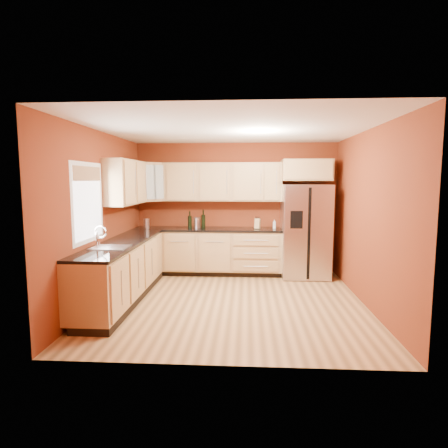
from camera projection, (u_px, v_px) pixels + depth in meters
The scene contains 23 objects.
floor at pixel (232, 302), 5.75m from camera, with size 4.00×4.00×0.00m, color olive.
ceiling at pixel (232, 129), 5.45m from camera, with size 4.00×4.00×0.00m, color white.
wall_back at pixel (236, 208), 7.59m from camera, with size 4.00×0.04×2.60m, color maroon.
wall_front at pixel (223, 238), 3.62m from camera, with size 4.00×0.04×2.60m, color maroon.
wall_left at pixel (101, 217), 5.72m from camera, with size 0.04×4.00×2.60m, color maroon.
wall_right at pixel (368, 219), 5.48m from camera, with size 0.04×4.00×2.60m, color maroon.
base_cabinets_back at pixel (207, 252), 7.42m from camera, with size 2.90×0.60×0.88m, color #AA8552.
base_cabinets_left at pixel (122, 272), 5.81m from camera, with size 0.60×2.80×0.88m, color #AA8552.
countertop_back at pixel (207, 229), 7.36m from camera, with size 2.90×0.62×0.04m, color black.
countertop_left at pixel (122, 243), 5.75m from camera, with size 0.62×2.80×0.04m, color black.
upper_cabinets_back at pixel (223, 182), 7.38m from camera, with size 2.30×0.33×0.75m, color #AA8552.
upper_cabinets_left at pixel (126, 182), 6.37m from camera, with size 0.33×1.35×0.75m, color #AA8552.
corner_upper_cabinet at pixel (150, 182), 7.30m from camera, with size 0.62×0.33×0.75m, color #AA8552.
over_fridge_cabinet at pixel (306, 170), 7.12m from camera, with size 0.92×0.60×0.40m, color #AA8552.
refrigerator at pixel (305, 231), 7.18m from camera, with size 0.90×0.75×1.78m, color silver.
window at pixel (88, 203), 5.20m from camera, with size 0.03×0.90×1.00m, color white.
sink_faucet at pixel (110, 237), 5.24m from camera, with size 0.50×0.42×0.30m, color silver, non-canonical shape.
canister_left at pixel (147, 223), 7.37m from camera, with size 0.11×0.11×0.19m, color silver.
canister_right at pixel (197, 223), 7.35m from camera, with size 0.13×0.13×0.21m, color silver.
wine_bottle_a at pixel (203, 219), 7.36m from camera, with size 0.08×0.08×0.36m, color black, non-canonical shape.
wine_bottle_b at pixel (190, 220), 7.31m from camera, with size 0.08×0.08×0.34m, color black, non-canonical shape.
knife_block at pixel (257, 224), 7.28m from camera, with size 0.10×0.09×0.19m, color tan.
soap_dispenser at pixel (274, 224), 7.32m from camera, with size 0.06×0.06×0.17m, color white.
Camera 1 is at (0.22, -5.57, 1.86)m, focal length 30.00 mm.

